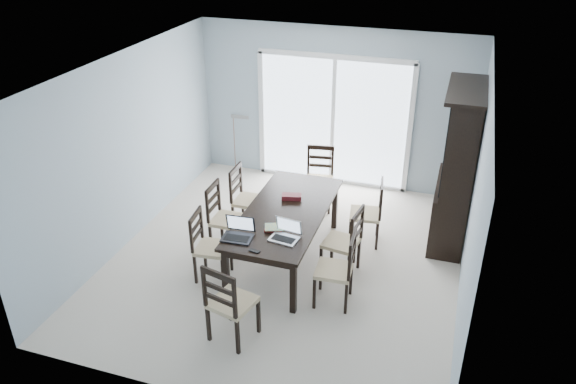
# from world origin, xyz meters

# --- Properties ---
(floor) EXTENTS (5.00, 5.00, 0.00)m
(floor) POSITION_xyz_m (0.00, 0.00, 0.00)
(floor) COLOR beige
(floor) RESTS_ON ground
(ceiling) EXTENTS (5.00, 5.00, 0.00)m
(ceiling) POSITION_xyz_m (0.00, 0.00, 2.60)
(ceiling) COLOR white
(ceiling) RESTS_ON back_wall
(back_wall) EXTENTS (4.50, 0.02, 2.60)m
(back_wall) POSITION_xyz_m (0.00, 2.50, 1.30)
(back_wall) COLOR #99ABB6
(back_wall) RESTS_ON floor
(wall_left) EXTENTS (0.02, 5.00, 2.60)m
(wall_left) POSITION_xyz_m (-2.25, 0.00, 1.30)
(wall_left) COLOR #99ABB6
(wall_left) RESTS_ON floor
(wall_right) EXTENTS (0.02, 5.00, 2.60)m
(wall_right) POSITION_xyz_m (2.25, 0.00, 1.30)
(wall_right) COLOR #99ABB6
(wall_right) RESTS_ON floor
(balcony) EXTENTS (4.50, 2.00, 0.10)m
(balcony) POSITION_xyz_m (0.00, 3.50, -0.05)
(balcony) COLOR gray
(balcony) RESTS_ON ground
(railing) EXTENTS (4.50, 0.06, 1.10)m
(railing) POSITION_xyz_m (0.00, 4.50, 0.55)
(railing) COLOR #99999E
(railing) RESTS_ON balcony
(dining_table) EXTENTS (1.00, 2.20, 0.75)m
(dining_table) POSITION_xyz_m (0.00, 0.00, 0.67)
(dining_table) COLOR black
(dining_table) RESTS_ON floor
(china_hutch) EXTENTS (0.50, 1.38, 2.20)m
(china_hutch) POSITION_xyz_m (2.02, 1.25, 1.07)
(china_hutch) COLOR black
(china_hutch) RESTS_ON floor
(sliding_door) EXTENTS (2.52, 0.05, 2.18)m
(sliding_door) POSITION_xyz_m (0.00, 2.48, 1.09)
(sliding_door) COLOR silver
(sliding_door) RESTS_ON floor
(chair_left_near) EXTENTS (0.45, 0.44, 1.06)m
(chair_left_near) POSITION_xyz_m (-0.84, -0.66, 0.56)
(chair_left_near) COLOR black
(chair_left_near) RESTS_ON floor
(chair_left_mid) EXTENTS (0.43, 0.42, 1.11)m
(chair_left_mid) POSITION_xyz_m (-0.92, 0.01, 0.59)
(chair_left_mid) COLOR black
(chair_left_mid) RESTS_ON floor
(chair_left_far) EXTENTS (0.43, 0.42, 1.10)m
(chair_left_far) POSITION_xyz_m (-0.84, 0.61, 0.58)
(chair_left_far) COLOR black
(chair_left_far) RESTS_ON floor
(chair_right_near) EXTENTS (0.45, 0.44, 1.10)m
(chair_right_near) POSITION_xyz_m (0.91, -0.66, 0.58)
(chair_right_near) COLOR black
(chair_right_near) RESTS_ON floor
(chair_right_mid) EXTENTS (0.48, 0.47, 1.10)m
(chair_right_mid) POSITION_xyz_m (0.85, -0.07, 0.58)
(chair_right_mid) COLOR black
(chair_right_mid) RESTS_ON floor
(chair_right_far) EXTENTS (0.48, 0.47, 1.09)m
(chair_right_far) POSITION_xyz_m (1.00, 0.77, 0.58)
(chair_right_far) COLOR black
(chair_right_far) RESTS_ON floor
(chair_end_near) EXTENTS (0.52, 0.53, 1.15)m
(chair_end_near) POSITION_xyz_m (-0.10, -1.69, 0.61)
(chair_end_near) COLOR black
(chair_end_near) RESTS_ON floor
(chair_end_far) EXTENTS (0.48, 0.49, 1.11)m
(chair_end_far) POSITION_xyz_m (0.02, 1.61, 0.59)
(chair_end_far) COLOR black
(chair_end_far) RESTS_ON floor
(laptop_dark) EXTENTS (0.37, 0.27, 0.24)m
(laptop_dark) POSITION_xyz_m (-0.34, -0.81, 0.81)
(laptop_dark) COLOR black
(laptop_dark) RESTS_ON dining_table
(laptop_silver) EXTENTS (0.36, 0.27, 0.23)m
(laptop_silver) POSITION_xyz_m (0.19, -0.66, 0.81)
(laptop_silver) COLOR #BBBBBD
(laptop_silver) RESTS_ON dining_table
(book_stack) EXTENTS (0.28, 0.25, 0.04)m
(book_stack) POSITION_xyz_m (0.01, -0.48, 0.77)
(book_stack) COLOR maroon
(book_stack) RESTS_ON dining_table
(cell_phone) EXTENTS (0.13, 0.07, 0.01)m
(cell_phone) POSITION_xyz_m (-0.04, -1.00, 0.76)
(cell_phone) COLOR black
(cell_phone) RESTS_ON dining_table
(game_box) EXTENTS (0.28, 0.19, 0.06)m
(game_box) POSITION_xyz_m (-0.02, 0.32, 0.78)
(game_box) COLOR #4E0F1E
(game_box) RESTS_ON dining_table
(hot_tub) EXTENTS (2.07, 1.88, 0.99)m
(hot_tub) POSITION_xyz_m (-0.93, 3.41, 0.50)
(hot_tub) COLOR brown
(hot_tub) RESTS_ON balcony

